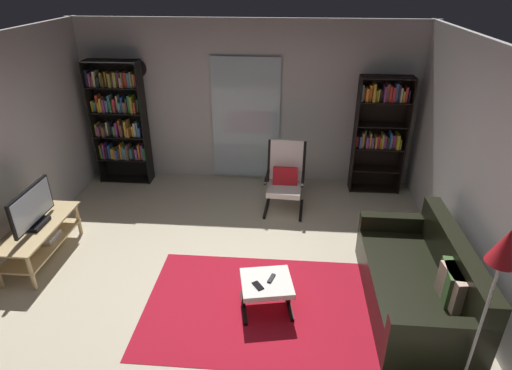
{
  "coord_description": "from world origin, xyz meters",
  "views": [
    {
      "loc": [
        0.67,
        -3.72,
        3.21
      ],
      "look_at": [
        0.29,
        0.99,
        0.81
      ],
      "focal_mm": 29.63,
      "sensor_mm": 36.0,
      "label": 1
    }
  ],
  "objects_px": {
    "television": "(32,209)",
    "ottoman": "(266,286)",
    "floor_lamp_by_sofa": "(502,260)",
    "wall_clock": "(138,68)",
    "bookshelf_near_sofa": "(380,127)",
    "leather_sofa": "(420,284)",
    "tv_stand": "(40,236)",
    "tv_remote": "(271,278)",
    "bookshelf_near_tv": "(120,119)",
    "cell_phone": "(258,286)",
    "lounge_armchair": "(285,175)"
  },
  "relations": [
    {
      "from": "television",
      "to": "ottoman",
      "type": "height_order",
      "value": "television"
    },
    {
      "from": "floor_lamp_by_sofa",
      "to": "wall_clock",
      "type": "height_order",
      "value": "wall_clock"
    },
    {
      "from": "bookshelf_near_sofa",
      "to": "wall_clock",
      "type": "relative_size",
      "value": 6.36
    },
    {
      "from": "leather_sofa",
      "to": "tv_stand",
      "type": "bearing_deg",
      "value": 173.6
    },
    {
      "from": "floor_lamp_by_sofa",
      "to": "tv_remote",
      "type": "bearing_deg",
      "value": 153.59
    },
    {
      "from": "tv_stand",
      "to": "bookshelf_near_tv",
      "type": "distance_m",
      "value": 2.4
    },
    {
      "from": "ottoman",
      "to": "tv_remote",
      "type": "distance_m",
      "value": 0.09
    },
    {
      "from": "television",
      "to": "wall_clock",
      "type": "distance_m",
      "value": 2.79
    },
    {
      "from": "bookshelf_near_sofa",
      "to": "floor_lamp_by_sofa",
      "type": "xyz_separation_m",
      "value": [
        0.17,
        -3.72,
        0.29
      ]
    },
    {
      "from": "ottoman",
      "to": "wall_clock",
      "type": "distance_m",
      "value": 4.14
    },
    {
      "from": "floor_lamp_by_sofa",
      "to": "cell_phone",
      "type": "bearing_deg",
      "value": 158.48
    },
    {
      "from": "ottoman",
      "to": "tv_remote",
      "type": "relative_size",
      "value": 4.18
    },
    {
      "from": "tv_stand",
      "to": "television",
      "type": "xyz_separation_m",
      "value": [
        0.0,
        -0.01,
        0.39
      ]
    },
    {
      "from": "leather_sofa",
      "to": "ottoman",
      "type": "xyz_separation_m",
      "value": [
        -1.6,
        -0.16,
        -0.0
      ]
    },
    {
      "from": "tv_stand",
      "to": "floor_lamp_by_sofa",
      "type": "distance_m",
      "value": 4.9
    },
    {
      "from": "television",
      "to": "lounge_armchair",
      "type": "bearing_deg",
      "value": 27.45
    },
    {
      "from": "bookshelf_near_sofa",
      "to": "ottoman",
      "type": "xyz_separation_m",
      "value": [
        -1.58,
        -2.91,
        -0.76
      ]
    },
    {
      "from": "tv_stand",
      "to": "television",
      "type": "relative_size",
      "value": 1.54
    },
    {
      "from": "bookshelf_near_sofa",
      "to": "leather_sofa",
      "type": "relative_size",
      "value": 0.99
    },
    {
      "from": "bookshelf_near_sofa",
      "to": "lounge_armchair",
      "type": "height_order",
      "value": "bookshelf_near_sofa"
    },
    {
      "from": "television",
      "to": "cell_phone",
      "type": "xyz_separation_m",
      "value": [
        2.73,
        -0.73,
        -0.34
      ]
    },
    {
      "from": "cell_phone",
      "to": "floor_lamp_by_sofa",
      "type": "xyz_separation_m",
      "value": [
        1.83,
        -0.72,
        0.98
      ]
    },
    {
      "from": "tv_remote",
      "to": "bookshelf_near_tv",
      "type": "bearing_deg",
      "value": 150.51
    },
    {
      "from": "tv_stand",
      "to": "cell_phone",
      "type": "distance_m",
      "value": 2.83
    },
    {
      "from": "television",
      "to": "leather_sofa",
      "type": "relative_size",
      "value": 0.43
    },
    {
      "from": "bookshelf_near_tv",
      "to": "bookshelf_near_sofa",
      "type": "bearing_deg",
      "value": -0.13
    },
    {
      "from": "bookshelf_near_tv",
      "to": "tv_remote",
      "type": "bearing_deg",
      "value": -47.91
    },
    {
      "from": "bookshelf_near_sofa",
      "to": "cell_phone",
      "type": "height_order",
      "value": "bookshelf_near_sofa"
    },
    {
      "from": "tv_stand",
      "to": "lounge_armchair",
      "type": "height_order",
      "value": "lounge_armchair"
    },
    {
      "from": "ottoman",
      "to": "lounge_armchair",
      "type": "bearing_deg",
      "value": 86.22
    },
    {
      "from": "television",
      "to": "wall_clock",
      "type": "relative_size",
      "value": 2.77
    },
    {
      "from": "lounge_armchair",
      "to": "ottoman",
      "type": "relative_size",
      "value": 1.7
    },
    {
      "from": "tv_stand",
      "to": "floor_lamp_by_sofa",
      "type": "xyz_separation_m",
      "value": [
        4.56,
        -1.47,
        1.03
      ]
    },
    {
      "from": "bookshelf_near_tv",
      "to": "ottoman",
      "type": "relative_size",
      "value": 3.33
    },
    {
      "from": "bookshelf_near_tv",
      "to": "wall_clock",
      "type": "relative_size",
      "value": 6.92
    },
    {
      "from": "leather_sofa",
      "to": "tv_remote",
      "type": "height_order",
      "value": "leather_sofa"
    },
    {
      "from": "television",
      "to": "lounge_armchair",
      "type": "relative_size",
      "value": 0.79
    },
    {
      "from": "bookshelf_near_tv",
      "to": "cell_phone",
      "type": "bearing_deg",
      "value": -50.54
    },
    {
      "from": "lounge_armchair",
      "to": "tv_remote",
      "type": "height_order",
      "value": "lounge_armchair"
    },
    {
      "from": "television",
      "to": "leather_sofa",
      "type": "distance_m",
      "value": 4.45
    },
    {
      "from": "bookshelf_near_tv",
      "to": "ottoman",
      "type": "bearing_deg",
      "value": -48.77
    },
    {
      "from": "cell_phone",
      "to": "floor_lamp_by_sofa",
      "type": "bearing_deg",
      "value": -56.57
    },
    {
      "from": "leather_sofa",
      "to": "lounge_armchair",
      "type": "relative_size",
      "value": 1.82
    },
    {
      "from": "tv_remote",
      "to": "leather_sofa",
      "type": "bearing_deg",
      "value": 23.2
    },
    {
      "from": "television",
      "to": "bookshelf_near_sofa",
      "type": "relative_size",
      "value": 0.44
    },
    {
      "from": "bookshelf_near_tv",
      "to": "wall_clock",
      "type": "distance_m",
      "value": 0.87
    },
    {
      "from": "cell_phone",
      "to": "wall_clock",
      "type": "distance_m",
      "value": 4.13
    },
    {
      "from": "tv_stand",
      "to": "lounge_armchair",
      "type": "distance_m",
      "value": 3.33
    },
    {
      "from": "tv_stand",
      "to": "wall_clock",
      "type": "distance_m",
      "value": 2.96
    },
    {
      "from": "tv_stand",
      "to": "leather_sofa",
      "type": "relative_size",
      "value": 0.67
    }
  ]
}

